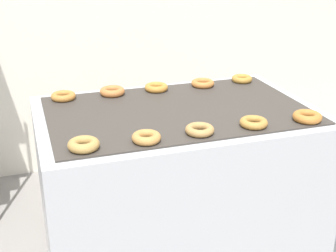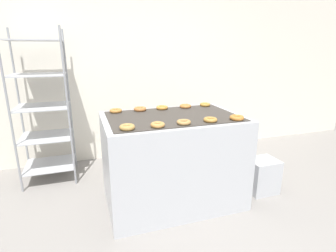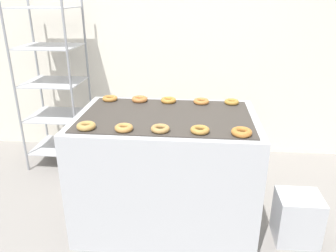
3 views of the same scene
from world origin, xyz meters
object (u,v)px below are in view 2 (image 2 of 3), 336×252
(donut_near_rightmost, at_px, (237,118))
(donut_far_leftmost, at_px, (116,111))
(donut_near_leftmost, at_px, (127,127))
(glaze_bin, at_px, (262,176))
(baking_rack_cart, at_px, (43,107))
(donut_near_left, at_px, (158,125))
(donut_far_rightmost, at_px, (205,105))
(donut_far_left, at_px, (140,109))
(donut_far_center, at_px, (162,108))
(donut_near_right, at_px, (210,120))
(donut_far_right, at_px, (185,106))
(fryer_machine, at_px, (173,159))
(donut_near_center, at_px, (184,122))

(donut_near_rightmost, distance_m, donut_far_leftmost, 1.23)
(donut_near_leftmost, bearing_deg, glaze_bin, 6.09)
(baking_rack_cart, distance_m, donut_near_rightmost, 2.22)
(donut_near_left, xyz_separation_m, donut_far_rightmost, (0.77, 0.66, -0.00))
(baking_rack_cart, bearing_deg, donut_far_left, -31.45)
(donut_far_leftmost, bearing_deg, donut_near_leftmost, -89.30)
(baking_rack_cart, relative_size, donut_far_leftmost, 14.05)
(baking_rack_cart, bearing_deg, donut_far_center, -26.39)
(donut_near_leftmost, xyz_separation_m, donut_near_right, (0.76, 0.01, -0.00))
(glaze_bin, distance_m, donut_near_left, 1.49)
(donut_far_right, bearing_deg, donut_far_center, 179.25)
(baking_rack_cart, height_order, donut_far_rightmost, baking_rack_cart)
(donut_near_rightmost, distance_m, donut_far_center, 0.84)
(donut_far_leftmost, bearing_deg, glaze_bin, -17.58)
(donut_near_leftmost, distance_m, donut_near_right, 0.76)
(fryer_machine, height_order, donut_near_right, donut_near_right)
(glaze_bin, distance_m, donut_near_right, 1.09)
(fryer_machine, relative_size, donut_near_center, 10.81)
(donut_near_rightmost, relative_size, donut_far_left, 1.00)
(donut_near_left, height_order, donut_near_right, donut_near_left)
(donut_far_right, bearing_deg, donut_near_right, -90.87)
(donut_near_center, relative_size, donut_far_left, 0.94)
(donut_near_rightmost, bearing_deg, donut_near_leftmost, 179.50)
(fryer_machine, relative_size, donut_far_rightmost, 11.48)
(fryer_machine, distance_m, donut_near_center, 0.58)
(donut_near_leftmost, bearing_deg, donut_far_right, 39.61)
(glaze_bin, height_order, donut_far_rightmost, donut_far_rightmost)
(glaze_bin, xyz_separation_m, donut_near_leftmost, (-1.53, -0.16, 0.76))
(donut_near_center, height_order, donut_far_center, donut_far_center)
(donut_near_center, bearing_deg, donut_far_center, 90.35)
(donut_near_right, bearing_deg, donut_far_left, 128.73)
(donut_far_leftmost, bearing_deg, donut_far_left, -0.94)
(donut_near_left, bearing_deg, baking_rack_cart, 129.02)
(donut_far_leftmost, distance_m, donut_far_center, 0.51)
(donut_near_leftmost, height_order, donut_far_leftmost, donut_near_leftmost)
(baking_rack_cart, height_order, donut_near_rightmost, baking_rack_cart)
(donut_near_leftmost, bearing_deg, donut_near_center, 0.60)
(donut_near_left, bearing_deg, donut_near_right, 1.59)
(donut_near_right, height_order, donut_far_left, donut_far_left)
(baking_rack_cart, relative_size, donut_near_left, 14.72)
(baking_rack_cart, distance_m, donut_far_left, 1.21)
(donut_far_leftmost, xyz_separation_m, donut_far_center, (0.51, -0.01, 0.00))
(fryer_machine, relative_size, donut_near_right, 10.82)
(baking_rack_cart, bearing_deg, donut_near_center, -44.76)
(donut_near_center, xyz_separation_m, donut_far_rightmost, (0.52, 0.64, -0.00))
(donut_near_rightmost, bearing_deg, donut_far_rightmost, 90.56)
(glaze_bin, relative_size, donut_near_leftmost, 3.00)
(donut_near_leftmost, distance_m, donut_far_leftmost, 0.65)
(fryer_machine, height_order, donut_near_left, donut_near_left)
(glaze_bin, distance_m, donut_near_center, 1.29)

